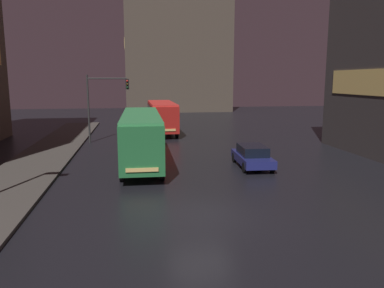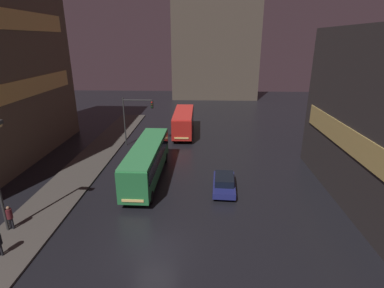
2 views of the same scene
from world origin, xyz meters
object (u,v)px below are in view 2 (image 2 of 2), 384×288
bus_far (184,120)px  pedestrian_near (10,215)px  bus_near (147,159)px  traffic_light_main (135,113)px  car_taxi (224,183)px

bus_far → pedestrian_near: (-10.13, -22.23, -0.80)m
bus_near → traffic_light_main: bearing=-70.7°
pedestrian_near → traffic_light_main: 18.33m
traffic_light_main → pedestrian_near: bearing=-105.0°
car_taxi → traffic_light_main: size_ratio=0.75×
pedestrian_near → traffic_light_main: (4.69, 17.49, 2.85)m
bus_near → bus_far: (2.38, 13.99, -0.08)m
bus_far → traffic_light_main: 7.50m
bus_near → traffic_light_main: (-3.06, 9.24, 1.98)m
bus_near → bus_far: bearing=-98.7°
bus_far → traffic_light_main: bearing=40.5°
bus_near → bus_far: size_ratio=1.22×
pedestrian_near → car_taxi: bearing=120.8°
bus_far → pedestrian_near: 24.44m
bus_far → traffic_light_main: size_ratio=1.57×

